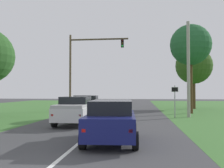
% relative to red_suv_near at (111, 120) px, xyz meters
% --- Properties ---
extents(ground_plane, '(120.00, 120.00, 0.00)m').
position_rel_red_suv_near_xyz_m(ground_plane, '(-1.39, 7.06, -0.98)').
color(ground_plane, '#424244').
extents(lane_centre_stripe, '(0.16, 43.55, 0.01)m').
position_rel_red_suv_near_xyz_m(lane_centre_stripe, '(-1.39, -3.94, -0.98)').
color(lane_centre_stripe, white).
rests_on(lane_centre_stripe, ground_plane).
extents(red_suv_near, '(2.46, 4.67, 1.85)m').
position_rel_red_suv_near_xyz_m(red_suv_near, '(0.00, 0.00, 0.00)').
color(red_suv_near, navy).
rests_on(red_suv_near, ground_plane).
extents(pickup_truck_lead, '(2.34, 5.30, 1.91)m').
position_rel_red_suv_near_xyz_m(pickup_truck_lead, '(-3.11, 5.76, -0.01)').
color(pickup_truck_lead, silver).
rests_on(pickup_truck_lead, ground_plane).
extents(traffic_light, '(6.96, 0.40, 8.97)m').
position_rel_red_suv_near_xyz_m(traffic_light, '(-5.30, 17.68, 4.81)').
color(traffic_light, brown).
rests_on(traffic_light, ground_plane).
extents(keep_moving_sign, '(0.60, 0.09, 2.79)m').
position_rel_red_suv_near_xyz_m(keep_moving_sign, '(4.24, 10.94, 0.80)').
color(keep_moving_sign, gray).
rests_on(keep_moving_sign, ground_plane).
extents(oak_tree_right, '(4.77, 4.77, 8.07)m').
position_rel_red_suv_near_xyz_m(oak_tree_right, '(8.32, 22.96, 4.68)').
color(oak_tree_right, '#4C351E').
rests_on(oak_tree_right, ground_plane).
extents(crossing_suv_far, '(4.80, 2.15, 1.77)m').
position_rel_red_suv_near_xyz_m(crossing_suv_far, '(-5.48, 20.66, -0.05)').
color(crossing_suv_far, black).
rests_on(crossing_suv_far, ground_plane).
extents(utility_pole_right, '(0.28, 0.28, 8.52)m').
position_rel_red_suv_near_xyz_m(utility_pole_right, '(5.54, 11.71, 3.28)').
color(utility_pole_right, '#9E998E').
rests_on(utility_pole_right, ground_plane).
extents(extra_tree_2, '(4.24, 4.24, 9.27)m').
position_rel_red_suv_near_xyz_m(extra_tree_2, '(6.52, 15.70, 6.13)').
color(extra_tree_2, '#4C351E').
rests_on(extra_tree_2, ground_plane).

